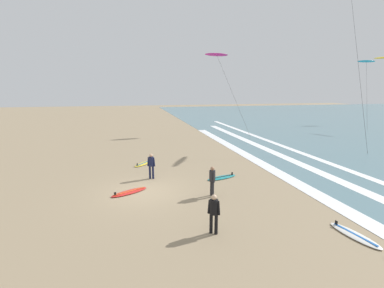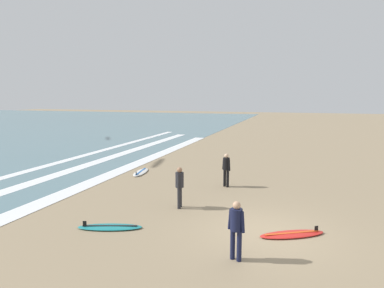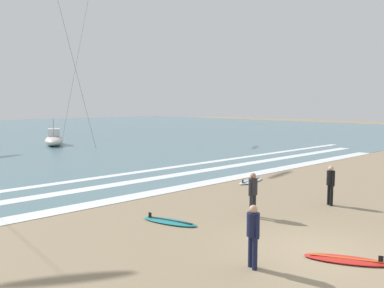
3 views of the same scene
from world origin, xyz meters
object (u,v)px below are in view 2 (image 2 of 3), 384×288
at_px(surfboard_near_water, 141,172).
at_px(surfboard_right_spare, 292,234).
at_px(surfboard_foreground_flat, 110,227).
at_px(surfer_background_far, 180,184).
at_px(surfer_right_near, 226,167).
at_px(surfer_mid_group, 236,225).

distance_m(surfboard_near_water, surfboard_right_spare, 10.54).
bearing_deg(surfboard_foreground_flat, surfer_background_far, -29.13).
bearing_deg(surfboard_near_water, surfboard_right_spare, -127.75).
bearing_deg(surfboard_right_spare, surfer_background_far, 71.09).
bearing_deg(surfboard_right_spare, surfer_right_near, 32.13).
height_order(surfer_mid_group, surfboard_near_water, surfer_mid_group).
relative_size(surfer_background_far, surfboard_near_water, 0.74).
distance_m(surfer_background_far, surfboard_near_water, 6.55).
height_order(surfboard_near_water, surfboard_right_spare, same).
relative_size(surfboard_foreground_flat, surfboard_near_water, 1.01).
bearing_deg(surfboard_right_spare, surfer_mid_group, 146.86).
bearing_deg(surfer_right_near, surfboard_near_water, 74.66).
bearing_deg(surfer_background_far, surfboard_right_spare, -108.91).
height_order(surfer_right_near, surfer_background_far, same).
xyz_separation_m(surfer_background_far, surfboard_foreground_flat, (-2.65, 1.48, -0.91)).
xyz_separation_m(surfer_right_near, surfboard_near_water, (1.42, 5.17, -0.91)).
height_order(surfer_right_near, surfboard_near_water, surfer_right_near).
distance_m(surfer_right_near, surfer_mid_group, 7.36).
bearing_deg(surfboard_near_water, surfer_mid_group, -140.89).
distance_m(surfer_right_near, surfer_background_far, 3.74).
bearing_deg(surfer_mid_group, surfboard_right_spare, -33.14).
relative_size(surfer_background_far, surfboard_foreground_flat, 0.73).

